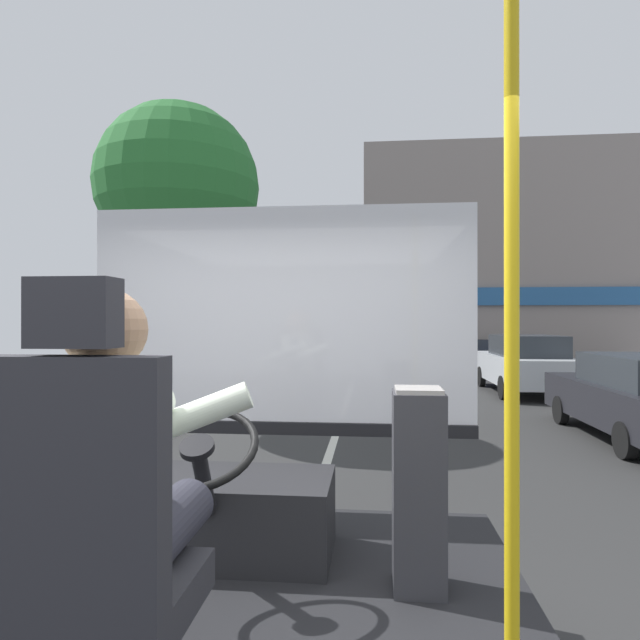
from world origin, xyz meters
TOP-DOWN VIEW (x-y plane):
  - ground at (0.00, 8.80)m, footprint 18.00×44.00m
  - driver_seat at (-0.16, -0.42)m, footprint 0.48×0.48m
  - bus_driver at (-0.16, -0.31)m, footprint 0.75×0.61m
  - steering_console at (-0.16, 0.87)m, footprint 1.10×0.98m
  - handrail_pole at (1.01, -0.19)m, footprint 0.04×0.04m
  - fare_box at (0.80, 0.62)m, footprint 0.23×0.24m
  - windshield_panel at (0.00, 1.62)m, footprint 2.50×0.08m
  - street_tree at (-2.80, 7.26)m, footprint 2.83×2.83m
  - shop_building at (6.40, 19.55)m, footprint 12.23×5.70m
  - parked_car_silver at (4.46, 12.29)m, footprint 1.79×4.09m
  - parked_car_blue at (4.33, 17.61)m, footprint 1.81×3.81m

SIDE VIEW (x-z plane):
  - ground at x=0.00m, z-range -0.05..0.00m
  - parked_car_blue at x=4.33m, z-range 0.02..1.24m
  - parked_car_silver at x=4.46m, z-range 0.02..1.50m
  - steering_console at x=-0.16m, z-range 0.46..1.25m
  - fare_box at x=0.80m, z-range 0.63..1.53m
  - driver_seat at x=-0.16m, z-range 0.54..1.85m
  - bus_driver at x=-0.16m, z-range 0.97..1.81m
  - windshield_panel at x=0.00m, z-range 0.94..2.42m
  - handrail_pole at x=1.01m, z-range 0.63..2.85m
  - shop_building at x=6.40m, z-range 0.00..8.04m
  - street_tree at x=-2.80m, z-range 1.37..7.00m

